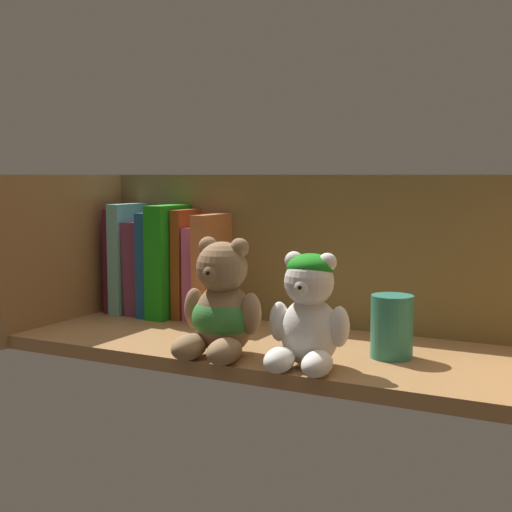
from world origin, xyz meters
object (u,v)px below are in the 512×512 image
(book_2, at_px, (149,267))
(pillar_candle, at_px, (391,327))
(book_6, at_px, (204,272))
(book_0, at_px, (125,259))
(book_5, at_px, (190,263))
(book_4, at_px, (176,260))
(book_7, at_px, (220,267))
(book_1, at_px, (135,257))
(teddy_bear_larger, at_px, (222,310))
(book_3, at_px, (162,263))
(teddy_bear_smaller, at_px, (308,314))

(book_2, distance_m, pillar_candle, 0.50)
(book_6, xyz_separation_m, pillar_candle, (0.37, -0.12, -0.04))
(book_0, distance_m, book_5, 0.14)
(book_4, bearing_deg, book_6, 0.00)
(book_7, bearing_deg, book_1, 180.00)
(book_6, xyz_separation_m, teddy_bear_larger, (0.16, -0.21, -0.01))
(book_1, bearing_deg, book_6, 0.00)
(book_2, relative_size, book_7, 0.91)
(book_4, bearing_deg, book_3, 180.00)
(teddy_bear_smaller, xyz_separation_m, pillar_candle, (0.08, 0.10, -0.03))
(book_3, distance_m, book_5, 0.06)
(book_2, height_order, book_4, book_4)
(book_7, bearing_deg, teddy_bear_smaller, -40.19)
(book_2, height_order, book_5, book_5)
(book_3, xyz_separation_m, teddy_bear_smaller, (0.37, -0.22, -0.02))
(teddy_bear_smaller, relative_size, pillar_candle, 1.74)
(book_0, distance_m, book_4, 0.11)
(book_1, distance_m, teddy_bear_larger, 0.37)
(book_0, xyz_separation_m, book_2, (0.05, 0.00, -0.01))
(book_7, distance_m, teddy_bear_smaller, 0.34)
(book_1, bearing_deg, book_3, 0.00)
(book_3, bearing_deg, book_1, 180.00)
(book_0, distance_m, book_7, 0.20)
(book_0, xyz_separation_m, book_1, (0.02, 0.00, 0.00))
(book_1, height_order, teddy_bear_larger, book_1)
(book_4, distance_m, pillar_candle, 0.44)
(book_7, bearing_deg, teddy_bear_larger, -58.86)
(book_7, bearing_deg, book_6, 180.00)
(pillar_candle, bearing_deg, book_0, 167.28)
(book_0, relative_size, book_7, 1.02)
(book_4, xyz_separation_m, book_6, (0.06, 0.00, -0.02))
(book_1, relative_size, book_4, 1.00)
(pillar_candle, bearing_deg, book_4, 164.12)
(book_6, bearing_deg, book_4, 180.00)
(book_0, xyz_separation_m, book_5, (0.14, 0.00, 0.00))
(book_5, distance_m, pillar_candle, 0.41)
(book_7, bearing_deg, book_5, 180.00)
(book_5, bearing_deg, book_7, 0.00)
(book_2, xyz_separation_m, teddy_bear_larger, (0.27, -0.21, -0.02))
(book_6, relative_size, teddy_bear_smaller, 1.06)
(book_6, relative_size, teddy_bear_larger, 0.97)
(pillar_candle, bearing_deg, book_7, 160.26)
(book_3, xyz_separation_m, book_4, (0.03, 0.00, 0.01))
(book_6, relative_size, book_7, 0.87)
(book_3, distance_m, teddy_bear_larger, 0.33)
(book_3, relative_size, teddy_bear_larger, 1.12)
(book_0, bearing_deg, book_1, 0.00)
(book_0, xyz_separation_m, pillar_candle, (0.53, -0.12, -0.05))
(book_2, height_order, book_7, book_7)
(book_0, height_order, book_6, book_0)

